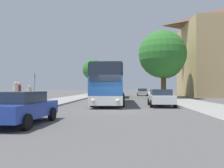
% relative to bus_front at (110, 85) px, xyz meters
% --- Properties ---
extents(ground_plane, '(300.00, 300.00, 0.00)m').
position_rel_bus_front_xyz_m(ground_plane, '(0.89, -6.13, -1.87)').
color(ground_plane, '#565454').
rests_on(ground_plane, ground).
extents(sidewalk_left, '(4.00, 120.00, 0.15)m').
position_rel_bus_front_xyz_m(sidewalk_left, '(-6.11, -6.13, -1.79)').
color(sidewalk_left, gray).
rests_on(sidewalk_left, ground_plane).
extents(sidewalk_right, '(4.00, 120.00, 0.15)m').
position_rel_bus_front_xyz_m(sidewalk_right, '(7.89, -6.13, -1.79)').
color(sidewalk_right, gray).
rests_on(sidewalk_right, ground_plane).
extents(bus_front, '(2.98, 12.10, 3.51)m').
position_rel_bus_front_xyz_m(bus_front, '(0.00, 0.00, 0.00)').
color(bus_front, silver).
rests_on(bus_front, ground_plane).
extents(bus_middle, '(2.91, 10.74, 3.50)m').
position_rel_bus_front_xyz_m(bus_middle, '(-0.43, 14.20, -0.01)').
color(bus_middle, '#238942').
rests_on(bus_middle, ground_plane).
extents(parked_car_left_curb, '(2.27, 4.06, 1.42)m').
position_rel_bus_front_xyz_m(parked_car_left_curb, '(-2.96, -12.45, -1.12)').
color(parked_car_left_curb, '#233D9E').
rests_on(parked_car_left_curb, ground_plane).
extents(parked_car_right_near, '(2.13, 4.32, 1.44)m').
position_rel_bus_front_xyz_m(parked_car_right_near, '(4.55, -2.78, -1.11)').
color(parked_car_right_near, silver).
rests_on(parked_car_right_near, ground_plane).
extents(parked_car_right_far, '(2.23, 4.42, 1.42)m').
position_rel_bus_front_xyz_m(parked_car_right_far, '(4.76, 22.05, -1.13)').
color(parked_car_right_far, '#B7B7BC').
rests_on(parked_car_right_far, ground_plane).
extents(bus_stop_sign, '(0.08, 0.45, 2.64)m').
position_rel_bus_front_xyz_m(bus_stop_sign, '(-5.88, -4.18, -0.08)').
color(bus_stop_sign, gray).
rests_on(bus_stop_sign, sidewalk_left).
extents(pedestrian_waiting_near, '(0.36, 0.36, 1.61)m').
position_rel_bus_front_xyz_m(pedestrian_waiting_near, '(-5.36, -6.21, -0.91)').
color(pedestrian_waiting_near, '#23232D').
rests_on(pedestrian_waiting_near, sidewalk_left).
extents(pedestrian_waiting_far, '(0.36, 0.36, 1.87)m').
position_rel_bus_front_xyz_m(pedestrian_waiting_far, '(-6.94, -4.70, -0.77)').
color(pedestrian_waiting_far, '#23232D').
rests_on(pedestrian_waiting_far, sidewalk_left).
extents(pedestrian_walking_back, '(0.36, 0.36, 1.86)m').
position_rel_bus_front_xyz_m(pedestrian_walking_back, '(-6.27, -6.46, -0.77)').
color(pedestrian_walking_back, '#23232D').
rests_on(pedestrian_walking_back, sidewalk_left).
extents(tree_left_near, '(4.47, 4.47, 7.64)m').
position_rel_bus_front_xyz_m(tree_left_near, '(-5.68, 25.43, 3.67)').
color(tree_left_near, '#47331E').
rests_on(tree_left_near, sidewalk_left).
extents(tree_left_far, '(5.18, 5.18, 7.52)m').
position_rel_bus_front_xyz_m(tree_left_far, '(-5.11, 29.41, 3.20)').
color(tree_left_far, brown).
rests_on(tree_left_far, sidewalk_left).
extents(tree_right_near, '(6.70, 6.70, 9.52)m').
position_rel_bus_front_xyz_m(tree_right_near, '(6.70, 9.69, 4.44)').
color(tree_right_near, '#513D23').
rests_on(tree_right_near, sidewalk_right).
extents(tree_right_mid, '(6.41, 6.41, 9.41)m').
position_rel_bus_front_xyz_m(tree_right_mid, '(8.08, 15.63, 4.48)').
color(tree_right_mid, brown).
rests_on(tree_right_mid, sidewalk_right).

